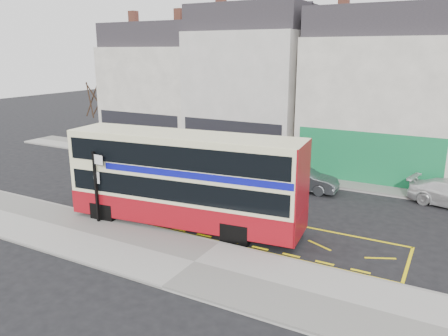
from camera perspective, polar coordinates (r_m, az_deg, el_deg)
The scene contains 14 objects.
ground at distance 18.49m, azimuth -0.01°, elevation -9.65°, with size 120.00×120.00×0.00m, color black.
pavement at distance 16.68m, azimuth -3.89°, elevation -12.29°, with size 40.00×4.00×0.15m, color #9F9D97.
kerb at distance 18.16m, azimuth -0.59°, elevation -9.86°, with size 40.00×0.15×0.15m, color gray.
far_pavement at distance 28.04m, azimuth 10.85°, elevation -1.06°, with size 50.00×3.00×0.15m, color #9F9D97.
road_markings at distance 19.79m, azimuth 2.24°, elevation -7.93°, with size 14.00×3.40×0.01m, color yellow, non-canonical shape.
terrace_far_left at distance 36.84m, azimuth -7.38°, elevation 10.41°, with size 8.00×8.01×10.80m.
terrace_left at distance 32.76m, azimuth 4.22°, elevation 10.80°, with size 8.00×8.01×11.80m.
terrace_green_shop at distance 30.19m, azimuth 20.13°, elevation 9.11°, with size 9.00×8.01×11.30m.
double_decker_bus at distance 19.45m, azimuth -5.07°, elevation -1.39°, with size 10.87×3.62×4.26m.
bus_stop_post at distance 20.37m, azimuth -16.31°, elevation -1.60°, with size 0.81×0.19×3.29m.
car_silver at distance 27.98m, azimuth -2.92°, elevation 0.37°, with size 1.52×3.78×1.29m, color #A6A5AA.
car_grey at distance 25.24m, azimuth 10.07°, elevation -1.40°, with size 1.43×4.11×1.36m, color #474C50.
street_tree_left at distance 38.14m, azimuth -16.04°, elevation 9.72°, with size 3.09×3.09×6.68m.
street_tree_right at distance 27.39m, azimuth 25.63°, elevation 4.03°, with size 2.17×2.17×4.68m.
Camera 1 is at (8.07, -14.74, 7.73)m, focal length 35.00 mm.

